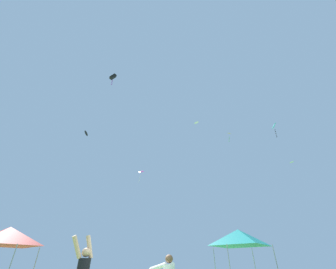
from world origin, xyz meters
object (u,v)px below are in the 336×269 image
(kite_black_delta, at_px, (86,133))
(kite_yellow_diamond, at_px, (229,134))
(kite_lime_diamond, at_px, (291,162))
(kite_cyan_diamond, at_px, (274,127))
(canopy_tent_red, at_px, (8,236))
(canopy_tent_teal, at_px, (239,238))
(kite_white_diamond, at_px, (196,122))
(kite_magenta_diamond, at_px, (141,172))
(kite_black_box, at_px, (113,77))

(kite_black_delta, relative_size, kite_yellow_diamond, 0.78)
(kite_lime_diamond, bearing_deg, kite_cyan_diamond, -135.74)
(canopy_tent_red, height_order, kite_yellow_diamond, kite_yellow_diamond)
(canopy_tent_teal, xyz_separation_m, kite_white_diamond, (-0.42, 7.46, 15.65))
(canopy_tent_teal, distance_m, kite_yellow_diamond, 16.64)
(canopy_tent_teal, relative_size, kite_cyan_diamond, 2.08)
(kite_magenta_diamond, bearing_deg, kite_cyan_diamond, -27.64)
(canopy_tent_teal, relative_size, kite_lime_diamond, 5.00)
(kite_magenta_diamond, xyz_separation_m, kite_yellow_diamond, (12.12, -2.65, 5.21))
(canopy_tent_teal, relative_size, kite_white_diamond, 5.96)
(kite_cyan_diamond, distance_m, kite_lime_diamond, 5.34)
(canopy_tent_red, relative_size, kite_black_box, 1.70)
(kite_white_diamond, relative_size, kite_magenta_diamond, 0.34)
(canopy_tent_red, bearing_deg, kite_cyan_diamond, 10.23)
(kite_white_diamond, bearing_deg, kite_yellow_diamond, 2.16)
(kite_white_diamond, height_order, kite_magenta_diamond, kite_white_diamond)
(canopy_tent_teal, height_order, kite_magenta_diamond, kite_magenta_diamond)
(canopy_tent_red, xyz_separation_m, kite_black_delta, (-3.73, 19.80, 19.63))
(canopy_tent_red, xyz_separation_m, canopy_tent_teal, (15.05, 1.73, 0.26))
(kite_black_box, bearing_deg, kite_white_diamond, 30.58)
(kite_white_diamond, bearing_deg, kite_black_delta, 149.97)
(kite_magenta_diamond, bearing_deg, canopy_tent_red, -120.97)
(kite_black_delta, relative_size, kite_lime_diamond, 1.82)
(kite_lime_diamond, relative_size, kite_magenta_diamond, 0.41)
(kite_magenta_diamond, bearing_deg, kite_white_diamond, -20.85)
(kite_cyan_diamond, relative_size, kite_lime_diamond, 2.41)
(kite_lime_diamond, distance_m, kite_black_box, 23.75)
(kite_black_delta, height_order, kite_black_box, kite_black_delta)
(canopy_tent_teal, xyz_separation_m, kite_cyan_diamond, (7.38, 2.32, 11.99))
(kite_white_diamond, xyz_separation_m, kite_black_box, (-11.09, -6.55, 0.92))
(kite_black_delta, bearing_deg, kite_lime_diamond, -23.33)
(kite_black_delta, xyz_separation_m, kite_black_box, (7.27, -17.17, -2.80))
(canopy_tent_red, height_order, kite_magenta_diamond, kite_magenta_diamond)
(kite_yellow_diamond, bearing_deg, kite_lime_diamond, -19.42)
(canopy_tent_teal, bearing_deg, kite_black_delta, 136.10)
(kite_black_box, bearing_deg, kite_cyan_diamond, 4.28)
(canopy_tent_red, bearing_deg, kite_lime_diamond, 15.60)
(kite_white_diamond, distance_m, kite_magenta_diamond, 10.40)
(canopy_tent_teal, xyz_separation_m, kite_magenta_diamond, (-7.84, 10.29, 8.94))
(canopy_tent_red, distance_m, kite_yellow_diamond, 25.87)
(kite_black_delta, relative_size, kite_cyan_diamond, 0.76)
(kite_cyan_diamond, bearing_deg, canopy_tent_teal, -162.55)
(kite_black_delta, xyz_separation_m, kite_yellow_diamond, (23.06, -10.44, -5.22))
(kite_black_delta, bearing_deg, kite_cyan_diamond, -31.06)
(canopy_tent_red, xyz_separation_m, kite_yellow_diamond, (19.33, 9.37, 14.41))
(canopy_tent_red, bearing_deg, kite_magenta_diamond, 59.03)
(kite_white_diamond, bearing_deg, kite_lime_diamond, -10.51)
(kite_white_diamond, bearing_deg, kite_magenta_diamond, 159.15)
(canopy_tent_red, height_order, kite_black_delta, kite_black_delta)
(canopy_tent_red, distance_m, canopy_tent_teal, 15.15)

